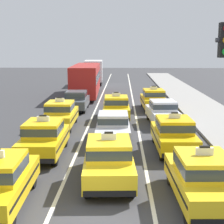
{
  "coord_description": "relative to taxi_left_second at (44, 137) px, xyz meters",
  "views": [
    {
      "loc": [
        0.61,
        -9.49,
        5.05
      ],
      "look_at": [
        -0.0,
        11.37,
        1.3
      ],
      "focal_mm": 58.09,
      "sensor_mm": 36.0,
      "label": 1
    }
  ],
  "objects": [
    {
      "name": "taxi_right_fourth",
      "position": [
        6.2,
        12.98,
        0.0
      ],
      "size": [
        1.96,
        4.61,
        1.96
      ],
      "color": "black",
      "rests_on": "ground"
    },
    {
      "name": "box_truck_left_sixth",
      "position": [
        -0.26,
        32.97,
        0.9
      ],
      "size": [
        2.53,
        7.05,
        3.27
      ],
      "color": "black",
      "rests_on": "ground"
    },
    {
      "name": "taxi_left_third",
      "position": [
        -0.27,
        6.03,
        0.0
      ],
      "size": [
        1.86,
        4.58,
        1.96
      ],
      "color": "black",
      "rests_on": "ground"
    },
    {
      "name": "taxi_center_third",
      "position": [
        3.23,
        8.74,
        0.0
      ],
      "size": [
        1.94,
        4.61,
        1.96
      ],
      "color": "black",
      "rests_on": "ground"
    },
    {
      "name": "sidewalk_curb",
      "position": [
        10.27,
        8.07,
        -0.8
      ],
      "size": [
        4.0,
        90.0,
        0.15
      ],
      "primitive_type": "cube",
      "color": "gray",
      "rests_on": "ground"
    },
    {
      "name": "lane_stripe_left_center",
      "position": [
        1.47,
        13.07,
        -0.87
      ],
      "size": [
        0.14,
        80.0,
        0.01
      ],
      "primitive_type": "cube",
      "color": "silver",
      "rests_on": "ground"
    },
    {
      "name": "taxi_left_second",
      "position": [
        0.0,
        0.0,
        0.0
      ],
      "size": [
        1.89,
        4.59,
        1.96
      ],
      "color": "black",
      "rests_on": "ground"
    },
    {
      "name": "sedan_center_second",
      "position": [
        3.18,
        2.62,
        -0.03
      ],
      "size": [
        1.84,
        4.33,
        1.58
      ],
      "color": "black",
      "rests_on": "ground"
    },
    {
      "name": "bus_left_fifth",
      "position": [
        -0.13,
        21.2,
        0.94
      ],
      "size": [
        2.85,
        11.27,
        3.22
      ],
      "color": "black",
      "rests_on": "ground"
    },
    {
      "name": "lane_stripe_center_right",
      "position": [
        4.67,
        13.07,
        -0.87
      ],
      "size": [
        0.14,
        80.0,
        0.01
      ],
      "primitive_type": "cube",
      "color": "silver",
      "rests_on": "ground"
    },
    {
      "name": "taxi_center_nearest",
      "position": [
        3.17,
        -3.29,
        0.0
      ],
      "size": [
        2.02,
        4.64,
        1.96
      ],
      "color": "black",
      "rests_on": "ground"
    },
    {
      "name": "taxi_right_nearest",
      "position": [
        6.3,
        -5.12,
        0.0
      ],
      "size": [
        1.96,
        4.62,
        1.96
      ],
      "color": "black",
      "rests_on": "ground"
    },
    {
      "name": "sedan_right_third",
      "position": [
        6.35,
        7.33,
        -0.03
      ],
      "size": [
        2.06,
        4.41,
        1.58
      ],
      "color": "black",
      "rests_on": "ground"
    },
    {
      "name": "sedan_left_fourth",
      "position": [
        -0.04,
        12.34,
        -0.03
      ],
      "size": [
        1.78,
        4.31,
        1.58
      ],
      "color": "black",
      "rests_on": "ground"
    },
    {
      "name": "taxi_right_second",
      "position": [
        6.19,
        0.92,
        0.0
      ],
      "size": [
        1.91,
        4.59,
        1.96
      ],
      "color": "black",
      "rests_on": "ground"
    }
  ]
}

